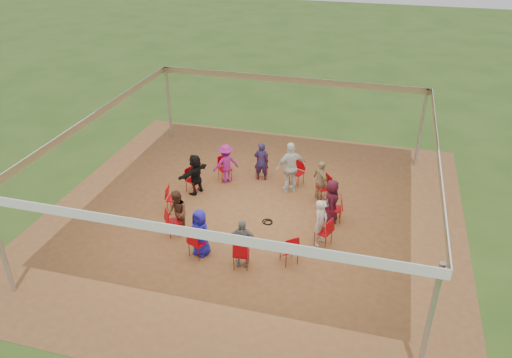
% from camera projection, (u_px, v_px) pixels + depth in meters
% --- Properties ---
extents(ground, '(80.00, 80.00, 0.00)m').
position_uv_depth(ground, '(253.00, 216.00, 15.91)').
color(ground, '#2E4C17').
rests_on(ground, ground).
extents(dirt_patch, '(13.00, 13.00, 0.00)m').
position_uv_depth(dirt_patch, '(253.00, 216.00, 15.91)').
color(dirt_patch, brown).
rests_on(dirt_patch, ground).
extents(tent, '(10.33, 10.33, 3.00)m').
position_uv_depth(tent, '(253.00, 149.00, 14.76)').
color(tent, '#B2B2B7').
rests_on(tent, ground).
extents(chair_0, '(0.50, 0.48, 0.90)m').
position_uv_depth(chair_0, '(335.00, 209.00, 15.43)').
color(chair_0, '#A80208').
rests_on(chair_0, ground).
extents(chair_1, '(0.61, 0.60, 0.90)m').
position_uv_depth(chair_1, '(324.00, 188.00, 16.57)').
color(chair_1, '#A80208').
rests_on(chair_1, ground).
extents(chair_2, '(0.55, 0.56, 0.90)m').
position_uv_depth(chair_2, '(297.00, 173.00, 17.48)').
color(chair_2, '#A80208').
rests_on(chair_2, ground).
extents(chair_3, '(0.48, 0.50, 0.90)m').
position_uv_depth(chair_3, '(262.00, 166.00, 17.90)').
color(chair_3, '#A80208').
rests_on(chair_3, ground).
extents(chair_4, '(0.60, 0.61, 0.90)m').
position_uv_depth(chair_4, '(225.00, 169.00, 17.74)').
color(chair_4, '#A80208').
rests_on(chair_4, ground).
extents(chair_5, '(0.56, 0.55, 0.90)m').
position_uv_depth(chair_5, '(193.00, 180.00, 17.02)').
color(chair_5, '#A80208').
rests_on(chair_5, ground).
extents(chair_6, '(0.50, 0.48, 0.90)m').
position_uv_depth(chair_6, '(174.00, 199.00, 15.95)').
color(chair_6, '#A80208').
rests_on(chair_6, ground).
extents(chair_7, '(0.61, 0.60, 0.90)m').
position_uv_depth(chair_7, '(174.00, 222.00, 14.81)').
color(chair_7, '#A80208').
rests_on(chair_7, ground).
extents(chair_8, '(0.55, 0.56, 0.90)m').
position_uv_depth(chair_8, '(198.00, 243.00, 13.90)').
color(chair_8, '#A80208').
rests_on(chair_8, ground).
extents(chair_9, '(0.48, 0.50, 0.90)m').
position_uv_depth(chair_9, '(241.00, 253.00, 13.48)').
color(chair_9, '#A80208').
rests_on(chair_9, ground).
extents(chair_10, '(0.60, 0.61, 0.90)m').
position_uv_depth(chair_10, '(289.00, 249.00, 13.64)').
color(chair_10, '#A80208').
rests_on(chair_10, ground).
extents(chair_11, '(0.56, 0.55, 0.90)m').
position_uv_depth(chair_11, '(323.00, 232.00, 14.36)').
color(chair_11, '#A80208').
rests_on(chair_11, ground).
extents(person_seated_0, '(0.49, 0.75, 1.43)m').
position_uv_depth(person_seated_0, '(331.00, 201.00, 15.31)').
color(person_seated_0, '#390C1C').
rests_on(person_seated_0, ground).
extents(person_seated_1, '(0.86, 0.92, 1.43)m').
position_uv_depth(person_seated_1, '(321.00, 181.00, 16.40)').
color(person_seated_1, tan).
rests_on(person_seated_1, ground).
extents(person_seated_2, '(0.57, 0.42, 1.43)m').
position_uv_depth(person_seated_2, '(261.00, 161.00, 17.67)').
color(person_seated_2, '#231C43').
rests_on(person_seated_2, ground).
extents(person_seated_3, '(1.01, 0.93, 1.43)m').
position_uv_depth(person_seated_3, '(226.00, 164.00, 17.51)').
color(person_seated_3, '#8A1773').
rests_on(person_seated_3, ground).
extents(person_seated_4, '(0.95, 1.42, 1.43)m').
position_uv_depth(person_seated_4, '(196.00, 174.00, 16.83)').
color(person_seated_4, black).
rests_on(person_seated_4, ground).
extents(person_seated_5, '(0.75, 0.79, 1.43)m').
position_uv_depth(person_seated_5, '(177.00, 213.00, 14.72)').
color(person_seated_5, '#4F2C1E').
rests_on(person_seated_5, ground).
extents(person_seated_6, '(0.79, 0.62, 1.43)m').
position_uv_depth(person_seated_6, '(200.00, 233.00, 13.86)').
color(person_seated_6, '#1D19A4').
rests_on(person_seated_6, ground).
extents(person_seated_7, '(0.89, 0.55, 1.43)m').
position_uv_depth(person_seated_7, '(242.00, 243.00, 13.45)').
color(person_seated_7, slate).
rests_on(person_seated_7, ground).
extents(person_seated_8, '(0.51, 0.61, 1.43)m').
position_uv_depth(person_seated_8, '(320.00, 223.00, 14.29)').
color(person_seated_8, '#B8B3A5').
rests_on(person_seated_8, ground).
extents(standing_person, '(1.19, 1.05, 1.82)m').
position_uv_depth(standing_person, '(291.00, 167.00, 16.83)').
color(standing_person, silver).
rests_on(standing_person, ground).
extents(cable_coil, '(0.37, 0.37, 0.03)m').
position_uv_depth(cable_coil, '(268.00, 222.00, 15.56)').
color(cable_coil, black).
rests_on(cable_coil, ground).
extents(laptop, '(0.32, 0.38, 0.23)m').
position_uv_depth(laptop, '(326.00, 202.00, 15.35)').
color(laptop, '#B7B7BC').
rests_on(laptop, ground).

